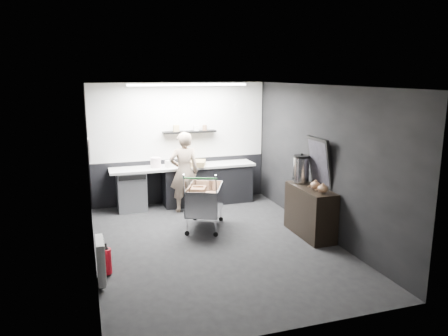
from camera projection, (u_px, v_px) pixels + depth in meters
name	position (u px, v px, depth m)	size (l,w,h in m)	color
floor	(215.00, 244.00, 7.56)	(5.50, 5.50, 0.00)	black
ceiling	(215.00, 86.00, 6.99)	(5.50, 5.50, 0.00)	silver
wall_back	(180.00, 143.00, 9.83)	(5.50, 5.50, 0.00)	black
wall_front	(288.00, 219.00, 4.72)	(5.50, 5.50, 0.00)	black
wall_left	(90.00, 176.00, 6.68)	(5.50, 5.50, 0.00)	black
wall_right	(321.00, 161.00, 7.88)	(5.50, 5.50, 0.00)	black
kitchen_wall_panel	(180.00, 121.00, 9.71)	(3.95, 0.02, 1.70)	silver
dado_panel	(181.00, 180.00, 10.00)	(3.95, 0.02, 1.00)	black
floating_shelf	(190.00, 132.00, 9.72)	(1.20, 0.22, 0.04)	black
wall_clock	(239.00, 106.00, 10.06)	(0.20, 0.20, 0.03)	silver
poster	(89.00, 150.00, 7.85)	(0.02, 0.30, 0.40)	white
poster_red_band	(89.00, 146.00, 7.83)	(0.01, 0.22, 0.10)	red
radiator	(100.00, 260.00, 6.07)	(0.10, 0.50, 0.60)	silver
ceiling_strip	(188.00, 85.00, 8.72)	(2.40, 0.20, 0.04)	white
prep_counter	(190.00, 185.00, 9.76)	(3.20, 0.61, 0.90)	black
person	(184.00, 172.00, 9.19)	(0.62, 0.41, 1.71)	beige
shopping_cart	(204.00, 201.00, 8.23)	(0.98, 1.24, 1.12)	silver
sideboard	(310.00, 205.00, 7.89)	(0.51, 1.19, 1.79)	black
fire_extinguisher	(107.00, 260.00, 6.35)	(0.14, 0.14, 0.47)	red
cardboard_box	(192.00, 163.00, 9.62)	(0.56, 0.42, 0.11)	#9B8553
pink_tub	(156.00, 162.00, 9.42)	(0.22, 0.22, 0.22)	#F6D5DB
white_container	(170.00, 164.00, 9.47)	(0.17, 0.13, 0.15)	silver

